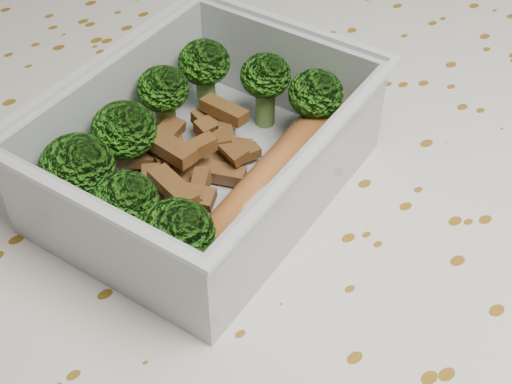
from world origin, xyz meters
TOP-DOWN VIEW (x-y plane):
  - dining_table at (0.00, 0.00)m, footprint 1.40×0.90m
  - tablecloth at (0.00, 0.00)m, footprint 1.46×0.96m
  - lunch_container at (0.00, 0.05)m, footprint 0.23×0.20m
  - broccoli_florets at (-0.01, 0.06)m, footprint 0.18×0.15m
  - meat_pile at (-0.00, 0.06)m, footprint 0.09×0.09m
  - sausage at (0.02, 0.01)m, footprint 0.16×0.08m

SIDE VIEW (x-z plane):
  - dining_table at x=0.00m, z-range 0.29..1.04m
  - tablecloth at x=0.00m, z-range 0.62..0.81m
  - meat_pile at x=0.00m, z-range 0.76..0.79m
  - sausage at x=0.02m, z-range 0.76..0.79m
  - lunch_container at x=0.00m, z-range 0.75..0.81m
  - broccoli_florets at x=-0.01m, z-range 0.77..0.82m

